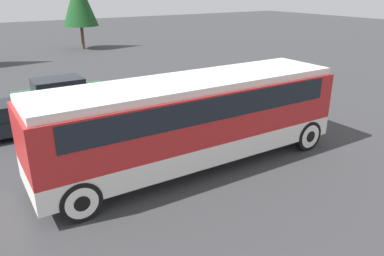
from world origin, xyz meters
name	(u,v)px	position (x,y,z in m)	size (l,w,h in m)	color
ground_plane	(192,165)	(0.00, 0.00, 0.00)	(120.00, 120.00, 0.00)	#38383A
tour_bus	(195,114)	(0.10, 0.00, 1.77)	(10.19, 2.62, 2.92)	silver
parked_car_near	(0,121)	(-5.04, 6.06, 0.67)	(4.14, 1.82, 1.37)	black
parked_car_mid	(62,94)	(-2.01, 8.60, 0.74)	(4.32, 1.90, 1.49)	#2D5638
parked_car_far	(180,92)	(3.05, 5.95, 0.67)	(4.08, 1.87, 1.35)	#7A6B5B
tree_left	(79,1)	(4.42, 26.29, 4.28)	(3.18, 3.18, 6.48)	brown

